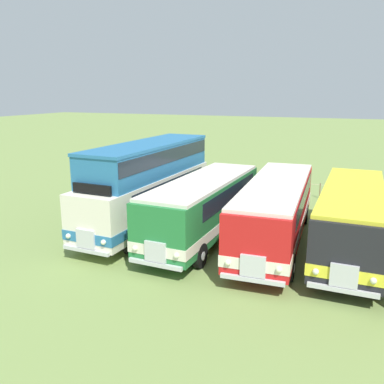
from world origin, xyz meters
name	(u,v)px	position (x,y,z in m)	size (l,w,h in m)	color
bus_first_in_row	(148,182)	(-13.24, 0.19, 2.47)	(2.88, 10.38, 4.49)	silver
bus_second_in_row	(204,204)	(-9.93, -0.34, 1.75)	(2.88, 9.79, 2.99)	#237538
bus_third_in_row	(276,207)	(-6.62, 0.40, 1.76)	(3.09, 11.06, 2.99)	red
bus_fourth_in_row	(351,215)	(-3.31, 0.38, 1.75)	(2.69, 10.17, 2.99)	black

